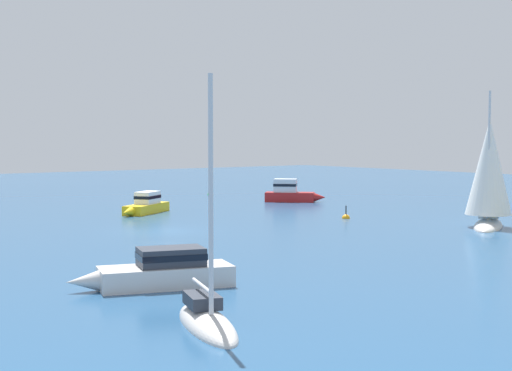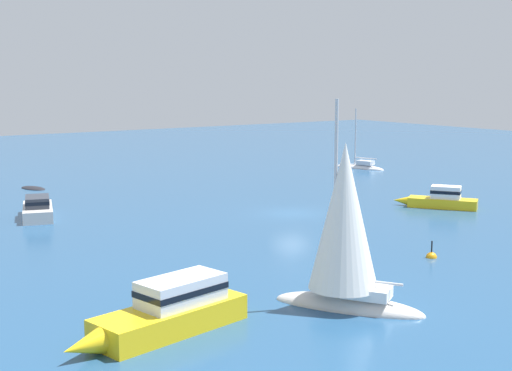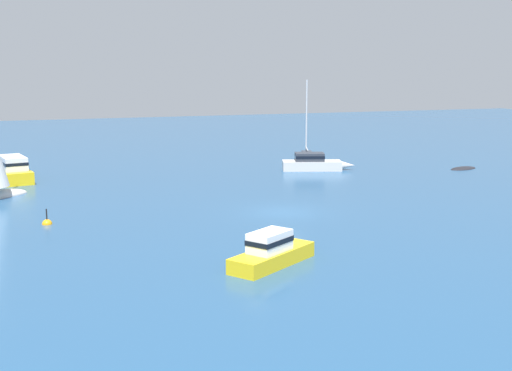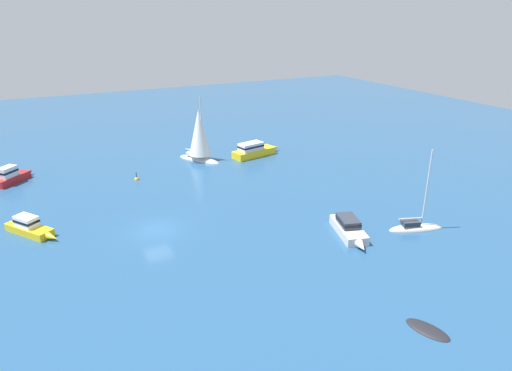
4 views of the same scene
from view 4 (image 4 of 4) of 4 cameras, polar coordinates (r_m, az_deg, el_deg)
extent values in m
plane|color=navy|center=(43.26, -12.46, -5.50)|extent=(160.00, 160.00, 0.00)
cube|color=silver|center=(42.24, 11.60, -5.50)|extent=(3.39, 5.48, 0.82)
cone|color=silver|center=(39.66, 13.19, -7.50)|extent=(1.17, 1.47, 0.82)
cube|color=#2D333D|center=(42.09, 11.58, -4.43)|extent=(2.23, 2.86, 0.72)
cube|color=black|center=(42.07, 11.58, -4.39)|extent=(2.28, 2.91, 0.24)
cube|color=#B21E1E|center=(60.86, -28.47, 0.73)|extent=(4.22, 4.21, 0.85)
cone|color=#B21E1E|center=(62.60, -26.75, 1.56)|extent=(1.38, 1.38, 0.85)
cube|color=silver|center=(60.30, -28.90, 1.52)|extent=(2.33, 2.33, 1.21)
cube|color=black|center=(60.28, -28.91, 1.57)|extent=(2.38, 2.38, 0.24)
ellipsoid|color=silver|center=(62.19, -7.20, 3.20)|extent=(4.96, 6.47, 1.08)
cube|color=white|center=(62.42, -7.81, 3.99)|extent=(2.09, 2.32, 0.47)
cylinder|color=silver|center=(60.52, -6.92, 7.31)|extent=(0.15, 0.15, 8.24)
cylinder|color=silver|center=(62.30, -7.85, 4.42)|extent=(1.66, 2.55, 0.12)
cone|color=white|center=(60.94, -7.19, 6.68)|extent=(4.05, 4.05, 6.18)
cube|color=yellow|center=(63.30, -0.25, 4.17)|extent=(6.56, 3.34, 0.99)
cone|color=yellow|center=(65.66, 2.41, 4.78)|extent=(1.73, 1.28, 0.99)
cube|color=silver|center=(62.68, -0.66, 4.96)|extent=(3.65, 2.35, 1.03)
cube|color=black|center=(62.67, -0.66, 5.01)|extent=(3.70, 2.39, 0.24)
ellipsoid|color=silver|center=(44.95, 19.53, -5.23)|extent=(5.35, 2.98, 1.01)
cube|color=#2D333D|center=(44.38, 18.92, -4.48)|extent=(1.78, 1.40, 0.40)
cylinder|color=silver|center=(43.60, 20.79, -0.31)|extent=(0.15, 0.15, 7.22)
cylinder|color=silver|center=(44.18, 18.96, -3.96)|extent=(2.25, 0.88, 0.12)
cube|color=yellow|center=(46.43, -26.71, -5.01)|extent=(4.10, 4.97, 0.71)
cone|color=yellow|center=(44.11, -24.37, -5.96)|extent=(1.29, 1.43, 0.71)
cube|color=white|center=(46.27, -27.03, -4.02)|extent=(2.22, 2.44, 0.94)
cube|color=black|center=(46.25, -27.04, -3.97)|extent=(2.28, 2.50, 0.24)
ellipsoid|color=black|center=(32.28, 20.87, -16.72)|extent=(2.14, 3.22, 0.38)
sphere|color=orange|center=(56.40, -14.83, 0.72)|extent=(0.59, 0.59, 0.59)
cylinder|color=black|center=(56.20, -14.89, 1.30)|extent=(0.08, 0.08, 0.62)
camera|label=1|loc=(53.52, 45.14, 0.48)|focal=53.29mm
camera|label=2|loc=(87.41, -0.01, 15.10)|focal=50.05mm
camera|label=3|loc=(62.30, -56.03, 2.77)|focal=48.25mm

